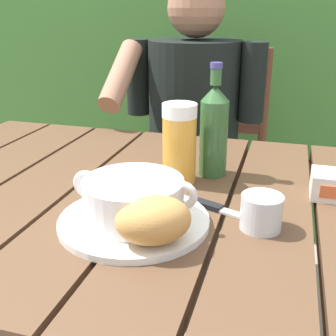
# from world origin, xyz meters

# --- Properties ---
(dining_table) EXTENTS (1.42, 0.84, 0.75)m
(dining_table) POSITION_xyz_m (0.00, 0.00, 0.66)
(dining_table) COLOR brown
(dining_table) RESTS_ON ground_plane
(hedge_backdrop) EXTENTS (4.13, 0.89, 2.26)m
(hedge_backdrop) POSITION_xyz_m (0.13, 1.58, 0.97)
(hedge_backdrop) COLOR #417B34
(hedge_backdrop) RESTS_ON ground_plane
(chair_near_diner) EXTENTS (0.49, 0.47, 0.95)m
(chair_near_diner) POSITION_xyz_m (-0.15, 0.86, 0.47)
(chair_near_diner) COLOR brown
(chair_near_diner) RESTS_ON ground_plane
(person_eating) EXTENTS (0.48, 0.47, 1.21)m
(person_eating) POSITION_xyz_m (-0.15, 0.66, 0.71)
(person_eating) COLOR black
(person_eating) RESTS_ON ground_plane
(serving_plate) EXTENTS (0.26, 0.26, 0.01)m
(serving_plate) POSITION_xyz_m (-0.06, -0.13, 0.75)
(serving_plate) COLOR white
(serving_plate) RESTS_ON dining_table
(soup_bowl) EXTENTS (0.22, 0.17, 0.08)m
(soup_bowl) POSITION_xyz_m (-0.06, -0.13, 0.80)
(soup_bowl) COLOR white
(soup_bowl) RESTS_ON serving_plate
(bread_roll) EXTENTS (0.14, 0.13, 0.07)m
(bread_roll) POSITION_xyz_m (-0.01, -0.20, 0.80)
(bread_roll) COLOR tan
(bread_roll) RESTS_ON serving_plate
(beer_glass) EXTENTS (0.07, 0.07, 0.17)m
(beer_glass) POSITION_xyz_m (-0.04, 0.07, 0.83)
(beer_glass) COLOR gold
(beer_glass) RESTS_ON dining_table
(beer_bottle) EXTENTS (0.06, 0.06, 0.25)m
(beer_bottle) POSITION_xyz_m (0.02, 0.13, 0.85)
(beer_bottle) COLOR #305C2E
(beer_bottle) RESTS_ON dining_table
(water_glass_small) EXTENTS (0.07, 0.07, 0.06)m
(water_glass_small) POSITION_xyz_m (0.15, -0.09, 0.78)
(water_glass_small) COLOR silver
(water_glass_small) RESTS_ON dining_table
(table_knife) EXTENTS (0.16, 0.08, 0.01)m
(table_knife) POSITION_xyz_m (0.07, -0.04, 0.75)
(table_knife) COLOR silver
(table_knife) RESTS_ON dining_table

